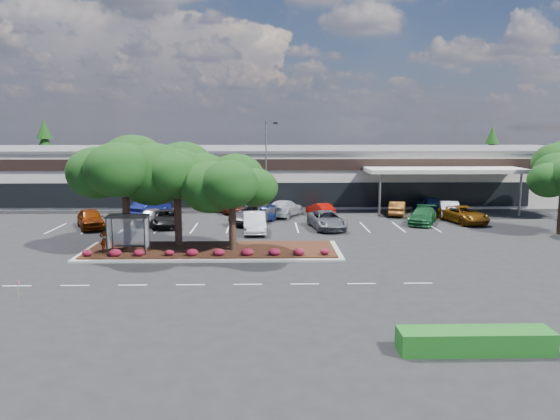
{
  "coord_description": "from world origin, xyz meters",
  "views": [
    {
      "loc": [
        1.91,
        -33.57,
        8.68
      ],
      "look_at": [
        2.86,
        6.61,
        2.6
      ],
      "focal_mm": 35.0,
      "sensor_mm": 36.0,
      "label": 1
    }
  ],
  "objects_px": {
    "car_1": "(167,218)",
    "light_pole": "(267,173)",
    "survey_stake": "(19,287)",
    "car_0": "(91,219)"
  },
  "relations": [
    {
      "from": "light_pole",
      "to": "car_1",
      "type": "relative_size",
      "value": 1.79
    },
    {
      "from": "light_pole",
      "to": "survey_stake",
      "type": "relative_size",
      "value": 9.78
    },
    {
      "from": "car_1",
      "to": "light_pole",
      "type": "bearing_deg",
      "value": 29.62
    },
    {
      "from": "car_1",
      "to": "survey_stake",
      "type": "bearing_deg",
      "value": -108.35
    },
    {
      "from": "survey_stake",
      "to": "light_pole",
      "type": "bearing_deg",
      "value": 65.2
    },
    {
      "from": "light_pole",
      "to": "survey_stake",
      "type": "height_order",
      "value": "light_pole"
    },
    {
      "from": "light_pole",
      "to": "survey_stake",
      "type": "xyz_separation_m",
      "value": [
        -12.7,
        -27.48,
        -3.51
      ]
    },
    {
      "from": "car_0",
      "to": "car_1",
      "type": "height_order",
      "value": "car_0"
    },
    {
      "from": "light_pole",
      "to": "car_1",
      "type": "height_order",
      "value": "light_pole"
    },
    {
      "from": "survey_stake",
      "to": "car_0",
      "type": "height_order",
      "value": "car_0"
    }
  ]
}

